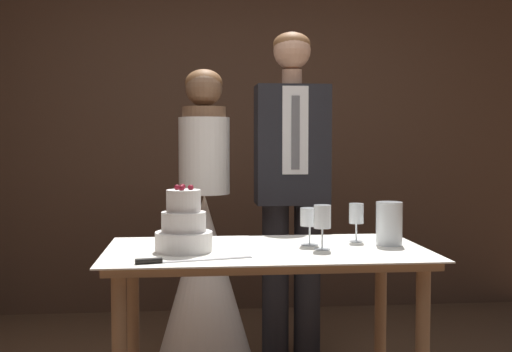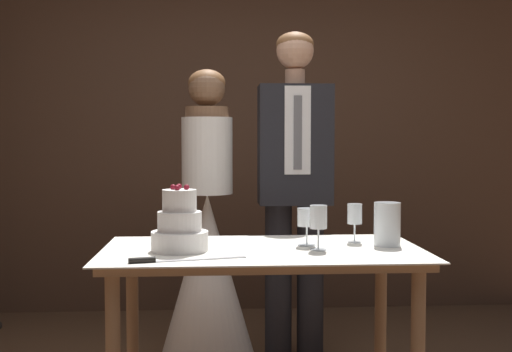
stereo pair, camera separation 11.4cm
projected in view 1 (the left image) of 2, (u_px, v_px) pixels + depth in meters
The scene contains 10 objects.
wall_back at pixel (232, 117), 4.67m from camera, with size 4.46×0.12×2.80m, color #513828.
cake_table at pixel (266, 271), 2.71m from camera, with size 1.35×0.74×0.78m.
tiered_cake at pixel (184, 227), 2.63m from camera, with size 0.24×0.24×0.28m.
cake_knife at pixel (172, 260), 2.40m from camera, with size 0.44×0.12×0.02m.
wine_glass_near at pixel (356, 216), 2.87m from camera, with size 0.07×0.07×0.17m.
wine_glass_middle at pixel (310, 219), 2.78m from camera, with size 0.08×0.08×0.16m.
wine_glass_far at pixel (322, 219), 2.67m from camera, with size 0.07×0.07×0.19m.
hurricane_candle at pixel (389, 224), 2.79m from camera, with size 0.11×0.11×0.19m.
bride at pixel (205, 256), 3.55m from camera, with size 0.54×0.54×1.62m.
groom at pixel (292, 178), 3.57m from camera, with size 0.40×0.25×1.83m.
Camera 1 is at (-0.29, -2.44, 1.23)m, focal length 45.00 mm.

